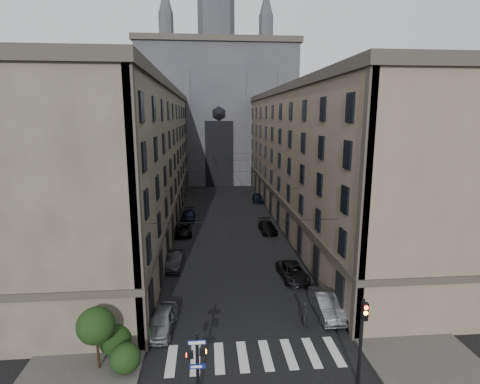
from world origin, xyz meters
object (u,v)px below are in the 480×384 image
object	(u,v)px
car_right_midnear	(293,272)
car_right_midfar	(268,227)
traffic_light_right	(362,332)
car_left_midnear	(175,260)
car_left_near	(162,320)
car_right_near	(327,304)
pedestrian	(305,315)
car_right_far	(257,198)
pedestrian_signal_left	(197,362)
car_left_midfar	(183,229)
car_left_far	(188,216)
gothic_tower	(217,104)

from	to	relation	value
car_right_midnear	car_right_midfar	xyz separation A→B (m)	(-0.02, 14.49, 0.02)
traffic_light_right	car_left_midnear	bearing A→B (deg)	123.27
car_left_near	car_right_midfar	distance (m)	24.81
car_left_near	car_right_near	distance (m)	12.45
car_right_near	pedestrian	bearing A→B (deg)	-142.58
car_right_far	pedestrian_signal_left	bearing A→B (deg)	-98.17
traffic_light_right	car_right_midnear	size ratio (longest dim) A/B	1.07
car_right_midnear	car_left_midfar	bearing A→B (deg)	123.66
car_left_far	car_left_near	bearing A→B (deg)	-89.84
pedestrian_signal_left	car_left_midnear	size ratio (longest dim) A/B	0.87
car_left_midnear	car_right_midfar	distance (m)	15.50
pedestrian_signal_left	car_left_far	xyz separation A→B (m)	(-2.08, 35.78, -1.62)
car_left_midnear	car_right_near	distance (m)	16.14
car_right_near	car_right_far	distance (m)	38.67
pedestrian_signal_left	car_right_near	distance (m)	12.72
car_left_midnear	car_right_midnear	size ratio (longest dim) A/B	0.95
car_left_midnear	car_right_midfar	bearing A→B (deg)	47.10
car_right_near	car_right_midnear	bearing A→B (deg)	100.51
car_right_near	car_right_midnear	xyz separation A→B (m)	(-1.13, 6.51, -0.14)
pedestrian_signal_left	car_left_midnear	bearing A→B (deg)	98.30
traffic_light_right	car_right_near	xyz separation A→B (m)	(0.60, 7.65, -2.47)
car_right_midnear	car_right_midfar	world-z (taller)	car_right_midfar
traffic_light_right	car_left_far	world-z (taller)	traffic_light_right
gothic_tower	car_left_midnear	distance (m)	57.96
car_left_midnear	car_left_midfar	xyz separation A→B (m)	(0.15, 10.83, -0.06)
car_left_midfar	car_right_midfar	bearing A→B (deg)	-3.63
car_left_near	car_left_far	xyz separation A→B (m)	(0.61, 28.82, -0.07)
pedestrian_signal_left	car_left_far	world-z (taller)	pedestrian_signal_left
car_right_midnear	car_right_far	distance (m)	32.17
car_right_midfar	pedestrian	size ratio (longest dim) A/B	2.51
car_right_near	pedestrian_signal_left	bearing A→B (deg)	-139.64
traffic_light_right	car_right_midfar	distance (m)	28.78
car_left_midnear	car_left_near	bearing A→B (deg)	-86.40
car_right_midfar	car_right_far	xyz separation A→B (m)	(1.09, 17.67, 0.04)
car_left_midnear	car_right_near	world-z (taller)	car_right_near
pedestrian	car_left_near	bearing A→B (deg)	107.50
car_left_near	car_right_midnear	size ratio (longest dim) A/B	0.93
gothic_tower	car_right_near	distance (m)	67.84
car_left_midfar	car_right_midnear	world-z (taller)	car_left_midfar
pedestrian	car_right_midnear	bearing A→B (deg)	13.22
traffic_light_right	car_right_midfar	bearing A→B (deg)	91.11
car_left_near	pedestrian	xyz separation A→B (m)	(10.29, -0.46, 0.19)
car_left_far	car_right_near	size ratio (longest dim) A/B	0.97
gothic_tower	traffic_light_right	world-z (taller)	gothic_tower
car_right_midfar	car_right_far	distance (m)	17.70
gothic_tower	car_left_far	bearing A→B (deg)	-98.44
pedestrian_signal_left	car_right_midfar	size ratio (longest dim) A/B	0.83
car_left_far	car_right_midfar	distance (m)	12.58
car_left_far	pedestrian	bearing A→B (deg)	-70.33
gothic_tower	car_right_far	size ratio (longest dim) A/B	13.28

